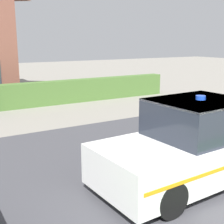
# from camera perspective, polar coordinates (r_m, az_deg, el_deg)

# --- Properties ---
(road_strip) EXTENTS (28.00, 6.82, 0.01)m
(road_strip) POSITION_cam_1_polar(r_m,az_deg,el_deg) (7.83, -0.91, -9.12)
(road_strip) COLOR #424247
(road_strip) RESTS_ON ground
(garden_hedge) EXTENTS (13.53, 0.58, 1.09)m
(garden_hedge) POSITION_cam_1_polar(r_m,az_deg,el_deg) (14.68, -12.80, 3.24)
(garden_hedge) COLOR #4C7233
(garden_hedge) RESTS_ON ground
(police_car) EXTENTS (4.13, 1.98, 1.83)m
(police_car) POSITION_cam_1_polar(r_m,az_deg,el_deg) (6.74, 14.28, -5.91)
(police_car) COLOR black
(police_car) RESTS_ON road_strip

